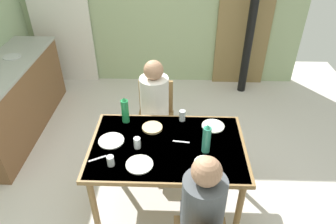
{
  "coord_description": "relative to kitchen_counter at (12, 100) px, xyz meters",
  "views": [
    {
      "loc": [
        0.29,
        -2.22,
        2.52
      ],
      "look_at": [
        0.22,
        -0.04,
        0.99
      ],
      "focal_mm": 32.91,
      "sensor_mm": 36.0,
      "label": 1
    }
  ],
  "objects": [
    {
      "name": "ground_plane",
      "position": [
        1.75,
        -0.92,
        -0.45
      ],
      "size": [
        6.17,
        6.17,
        0.0
      ],
      "primitive_type": "plane",
      "color": "silver"
    },
    {
      "name": "door_wooden",
      "position": [
        3.03,
        1.37,
        0.55
      ],
      "size": [
        0.8,
        0.05,
        2.0
      ],
      "primitive_type": "cube",
      "color": "olive",
      "rests_on": "ground_plane"
    },
    {
      "name": "stove_pipe_column",
      "position": [
        3.07,
        1.1,
        0.89
      ],
      "size": [
        0.12,
        0.12,
        2.68
      ],
      "primitive_type": "cylinder",
      "color": "black",
      "rests_on": "ground_plane"
    },
    {
      "name": "curtain_panel",
      "position": [
        0.28,
        1.35,
        0.68
      ],
      "size": [
        0.9,
        0.03,
        2.25
      ],
      "primitive_type": "cube",
      "color": "white",
      "rests_on": "ground_plane"
    },
    {
      "name": "kitchen_counter",
      "position": [
        0.0,
        0.0,
        0.0
      ],
      "size": [
        0.61,
        1.96,
        0.91
      ],
      "color": "brown",
      "rests_on": "ground_plane"
    },
    {
      "name": "dining_table",
      "position": [
        1.97,
        -1.11,
        0.21
      ],
      "size": [
        1.37,
        0.89,
        0.74
      ],
      "color": "olive",
      "rests_on": "ground_plane"
    },
    {
      "name": "chair_far_diner",
      "position": [
        1.81,
        -0.31,
        0.05
      ],
      "size": [
        0.4,
        0.4,
        0.87
      ],
      "rotation": [
        0.0,
        0.0,
        3.14
      ],
      "color": "olive",
      "rests_on": "ground_plane"
    },
    {
      "name": "person_near_diner",
      "position": [
        2.24,
        -1.77,
        0.33
      ],
      "size": [
        0.3,
        0.37,
        0.77
      ],
      "color": "#424A57",
      "rests_on": "ground_plane"
    },
    {
      "name": "person_far_diner",
      "position": [
        1.81,
        -0.44,
        0.33
      ],
      "size": [
        0.3,
        0.37,
        0.77
      ],
      "rotation": [
        0.0,
        0.0,
        3.14
      ],
      "color": "silver",
      "rests_on": "ground_plane"
    },
    {
      "name": "water_bottle_green_near",
      "position": [
        2.3,
        -1.17,
        0.42
      ],
      "size": [
        0.07,
        0.07,
        0.28
      ],
      "color": "#358A71",
      "rests_on": "dining_table"
    },
    {
      "name": "water_bottle_green_far",
      "position": [
        1.56,
        -0.77,
        0.41
      ],
      "size": [
        0.07,
        0.07,
        0.27
      ],
      "color": "#1F8445",
      "rests_on": "dining_table"
    },
    {
      "name": "serving_bowl_center",
      "position": [
        2.28,
        -1.37,
        0.31
      ],
      "size": [
        0.17,
        0.17,
        0.05
      ],
      "primitive_type": "cylinder",
      "color": "white",
      "rests_on": "dining_table"
    },
    {
      "name": "dinner_plate_near_left",
      "position": [
        2.39,
        -0.83,
        0.29
      ],
      "size": [
        0.21,
        0.21,
        0.01
      ],
      "primitive_type": "cylinder",
      "color": "white",
      "rests_on": "dining_table"
    },
    {
      "name": "dinner_plate_near_right",
      "position": [
        1.76,
        -1.36,
        0.29
      ],
      "size": [
        0.22,
        0.22,
        0.01
      ],
      "primitive_type": "cylinder",
      "color": "white",
      "rests_on": "dining_table"
    },
    {
      "name": "dinner_plate_far_center",
      "position": [
        1.47,
        -1.07,
        0.29
      ],
      "size": [
        0.23,
        0.23,
        0.01
      ],
      "primitive_type": "cylinder",
      "color": "white",
      "rests_on": "dining_table"
    },
    {
      "name": "drinking_glass_by_near_diner",
      "position": [
        1.52,
        -1.36,
        0.33
      ],
      "size": [
        0.06,
        0.06,
        0.09
      ],
      "primitive_type": "cylinder",
      "color": "silver",
      "rests_on": "dining_table"
    },
    {
      "name": "drinking_glass_by_far_diner",
      "position": [
        1.71,
        -1.14,
        0.34
      ],
      "size": [
        0.06,
        0.06,
        0.1
      ],
      "primitive_type": "cylinder",
      "color": "silver",
      "rests_on": "dining_table"
    },
    {
      "name": "drinking_glass_spare_center",
      "position": [
        2.1,
        -0.73,
        0.34
      ],
      "size": [
        0.06,
        0.06,
        0.11
      ],
      "primitive_type": "cylinder",
      "color": "silver",
      "rests_on": "dining_table"
    },
    {
      "name": "bread_plate_sliced",
      "position": [
        1.82,
        -0.87,
        0.3
      ],
      "size": [
        0.19,
        0.19,
        0.02
      ],
      "primitive_type": "cylinder",
      "color": "#DBB77A",
      "rests_on": "dining_table"
    },
    {
      "name": "cutlery_knife_near",
      "position": [
        1.4,
        -1.3,
        0.29
      ],
      "size": [
        0.14,
        0.09,
        0.0
      ],
      "primitive_type": "cube",
      "rotation": [
        0.0,
        0.0,
        0.49
      ],
      "color": "silver",
      "rests_on": "dining_table"
    },
    {
      "name": "cutlery_fork_near",
      "position": [
        2.09,
        -1.06,
        0.29
      ],
      "size": [
        0.15,
        0.03,
        0.0
      ],
      "primitive_type": "cube",
      "rotation": [
        0.0,
        0.0,
        3.01
      ],
      "color": "silver",
      "rests_on": "dining_table"
    }
  ]
}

